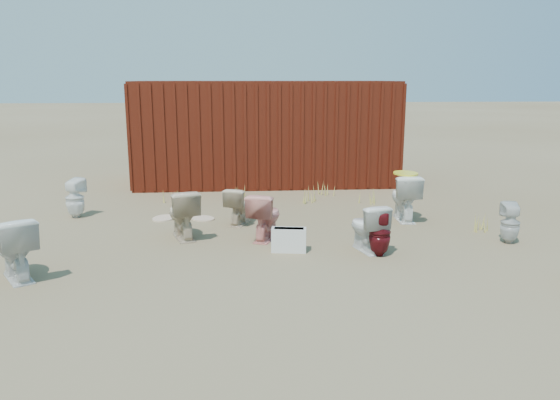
{
  "coord_description": "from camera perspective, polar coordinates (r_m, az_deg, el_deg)",
  "views": [
    {
      "loc": [
        -0.65,
        -7.91,
        2.46
      ],
      "look_at": [
        0.0,
        0.6,
        0.55
      ],
      "focal_mm": 35.0,
      "sensor_mm": 36.0,
      "label": 1
    }
  ],
  "objects": [
    {
      "name": "toilet_back_beige_right",
      "position": [
        9.37,
        -4.27,
        -0.61
      ],
      "size": [
        0.58,
        0.72,
        0.65
      ],
      "primitive_type": "imported",
      "rotation": [
        0.0,
        0.0,
        2.75
      ],
      "color": "beige",
      "rests_on": "ground"
    },
    {
      "name": "weed_clump_c",
      "position": [
        11.06,
        9.06,
        0.33
      ],
      "size": [
        0.36,
        0.36,
        0.28
      ],
      "primitive_type": "cone",
      "color": "#B2A547",
      "rests_on": "ground"
    },
    {
      "name": "shipping_container",
      "position": [
        13.19,
        -1.52,
        7.12
      ],
      "size": [
        6.0,
        2.4,
        2.4
      ],
      "primitive_type": "cube",
      "color": "#48140C",
      "rests_on": "ground"
    },
    {
      "name": "weed_clump_a",
      "position": [
        11.24,
        -11.33,
        0.42
      ],
      "size": [
        0.36,
        0.36,
        0.27
      ],
      "primitive_type": "cone",
      "color": "#B2A547",
      "rests_on": "ground"
    },
    {
      "name": "toilet_back_a",
      "position": [
        10.46,
        -20.65,
        0.19
      ],
      "size": [
        0.43,
        0.43,
        0.71
      ],
      "primitive_type": "imported",
      "rotation": [
        0.0,
        0.0,
        2.71
      ],
      "color": "white",
      "rests_on": "ground"
    },
    {
      "name": "toilet_front_maroon",
      "position": [
        7.8,
        10.38,
        -3.37
      ],
      "size": [
        0.36,
        0.37,
        0.68
      ],
      "primitive_type": "imported",
      "rotation": [
        0.0,
        0.0,
        2.93
      ],
      "color": "#580F13",
      "rests_on": "ground"
    },
    {
      "name": "weed_clump_d",
      "position": [
        11.52,
        -4.34,
        0.86
      ],
      "size": [
        0.3,
        0.3,
        0.24
      ],
      "primitive_type": "cone",
      "color": "#B2A547",
      "rests_on": "ground"
    },
    {
      "name": "toilet_front_a",
      "position": [
        7.54,
        -25.96,
        -4.53
      ],
      "size": [
        0.81,
        0.91,
        0.81
      ],
      "primitive_type": "imported",
      "rotation": [
        0.0,
        0.0,
        3.71
      ],
      "color": "silver",
      "rests_on": "ground"
    },
    {
      "name": "yellow_lid",
      "position": [
        9.77,
        12.99,
        2.74
      ],
      "size": [
        0.42,
        0.52,
        0.02
      ],
      "primitive_type": "ellipsoid",
      "color": "yellow",
      "rests_on": "toilet_back_yellowlid"
    },
    {
      "name": "toilet_front_pink",
      "position": [
        8.46,
        -1.57,
        -1.68
      ],
      "size": [
        0.65,
        0.83,
        0.75
      ],
      "primitive_type": "imported",
      "rotation": [
        0.0,
        0.0,
        2.77
      ],
      "color": "#E88F86",
      "rests_on": "ground"
    },
    {
      "name": "loose_tank",
      "position": [
        7.91,
        0.94,
        -4.19
      ],
      "size": [
        0.52,
        0.27,
        0.35
      ],
      "primitive_type": "cube",
      "rotation": [
        0.0,
        0.0,
        -0.14
      ],
      "color": "silver",
      "rests_on": "ground"
    },
    {
      "name": "weed_clump_e",
      "position": [
        11.79,
        4.8,
        1.24
      ],
      "size": [
        0.34,
        0.34,
        0.29
      ],
      "primitive_type": "cone",
      "color": "#B2A547",
      "rests_on": "ground"
    },
    {
      "name": "ground",
      "position": [
        8.31,
        0.31,
        -4.6
      ],
      "size": [
        100.0,
        100.0,
        0.0
      ],
      "primitive_type": "plane",
      "color": "brown",
      "rests_on": "ground"
    },
    {
      "name": "toilet_back_beige_left",
      "position": [
        8.64,
        -10.15,
        -1.43
      ],
      "size": [
        0.66,
        0.87,
        0.78
      ],
      "primitive_type": "imported",
      "rotation": [
        0.0,
        0.0,
        3.46
      ],
      "color": "#CBB494",
      "rests_on": "ground"
    },
    {
      "name": "weed_clump_b",
      "position": [
        11.01,
        3.15,
        0.5
      ],
      "size": [
        0.32,
        0.32,
        0.31
      ],
      "primitive_type": "cone",
      "color": "#B2A547",
      "rests_on": "ground"
    },
    {
      "name": "weed_clump_f",
      "position": [
        9.57,
        20.2,
        -2.25
      ],
      "size": [
        0.28,
        0.28,
        0.27
      ],
      "primitive_type": "cone",
      "color": "#B2A547",
      "rests_on": "ground"
    },
    {
      "name": "toilet_back_e",
      "position": [
        8.98,
        22.92,
        -2.24
      ],
      "size": [
        0.32,
        0.33,
        0.63
      ],
      "primitive_type": "imported",
      "rotation": [
        0.0,
        0.0,
        2.98
      ],
      "color": "silver",
      "rests_on": "ground"
    },
    {
      "name": "loose_lid_near",
      "position": [
        9.98,
        -12.04,
        -1.87
      ],
      "size": [
        0.51,
        0.59,
        0.02
      ],
      "primitive_type": "ellipsoid",
      "rotation": [
        0.0,
        0.0,
        -0.32
      ],
      "color": "beige",
      "rests_on": "ground"
    },
    {
      "name": "loose_lid_far",
      "position": [
        9.84,
        -8.07,
        -1.92
      ],
      "size": [
        0.59,
        0.58,
        0.02
      ],
      "primitive_type": "ellipsoid",
      "rotation": [
        0.0,
        0.0,
        0.8
      ],
      "color": "beige",
      "rests_on": "ground"
    },
    {
      "name": "toilet_front_c",
      "position": [
        7.99,
        9.12,
        -2.83
      ],
      "size": [
        0.57,
        0.78,
        0.71
      ],
      "primitive_type": "imported",
      "rotation": [
        0.0,
        0.0,
        3.42
      ],
      "color": "white",
      "rests_on": "ground"
    },
    {
      "name": "toilet_back_yellowlid",
      "position": [
        9.85,
        12.87,
        0.3
      ],
      "size": [
        0.5,
        0.83,
        0.83
      ],
      "primitive_type": "imported",
      "rotation": [
        0.0,
        0.0,
        3.09
      ],
      "color": "white",
      "rests_on": "ground"
    }
  ]
}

